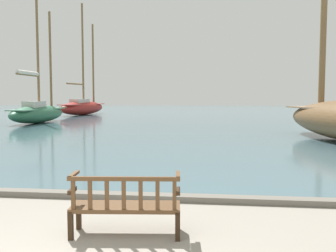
# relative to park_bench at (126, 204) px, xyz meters

# --- Properties ---
(harbor_water) EXTENTS (100.00, 80.00, 0.08)m
(harbor_water) POSITION_rel_park_bench_xyz_m (-0.66, 42.08, -0.43)
(harbor_water) COLOR #476670
(harbor_water) RESTS_ON ground
(quay_edge_kerb) EXTENTS (40.00, 0.30, 0.12)m
(quay_edge_kerb) POSITION_rel_park_bench_xyz_m (-0.66, 1.93, -0.41)
(quay_edge_kerb) COLOR slate
(quay_edge_kerb) RESTS_ON ground
(park_bench) EXTENTS (1.64, 0.67, 0.92)m
(park_bench) POSITION_rel_park_bench_xyz_m (0.00, 0.00, 0.00)
(park_bench) COLOR #322113
(park_bench) RESTS_ON ground
(sailboat_outer_port) EXTENTS (3.35, 9.32, 12.17)m
(sailboat_outer_port) POSITION_rel_park_bench_xyz_m (-13.02, 34.77, 0.57)
(sailboat_outer_port) COLOR maroon
(sailboat_outer_port) RESTS_ON harbor_water
(sailboat_distant_harbor) EXTENTS (2.08, 8.82, 11.05)m
(sailboat_distant_harbor) POSITION_rel_park_bench_xyz_m (-11.94, 21.82, 0.51)
(sailboat_distant_harbor) COLOR #2D6647
(sailboat_distant_harbor) RESTS_ON harbor_water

